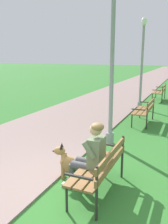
% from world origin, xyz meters
% --- Properties ---
extents(ground_plane, '(120.00, 120.00, 0.00)m').
position_xyz_m(ground_plane, '(0.00, 0.00, 0.00)').
color(ground_plane, '#33752D').
extents(paved_path, '(3.62, 60.00, 0.04)m').
position_xyz_m(paved_path, '(-2.01, 24.00, 0.02)').
color(paved_path, gray).
rests_on(paved_path, ground).
extents(park_bench_near, '(0.55, 1.50, 0.85)m').
position_xyz_m(park_bench_near, '(0.71, 0.45, 0.51)').
color(park_bench_near, olive).
rests_on(park_bench_near, ground).
extents(park_bench_mid, '(0.55, 1.50, 0.85)m').
position_xyz_m(park_bench_mid, '(0.60, 5.21, 0.51)').
color(park_bench_mid, olive).
rests_on(park_bench_mid, ground).
extents(park_bench_far, '(0.55, 1.50, 0.85)m').
position_xyz_m(park_bench_far, '(0.54, 10.10, 0.51)').
color(park_bench_far, olive).
rests_on(park_bench_far, ground).
extents(person_seated_on_near_bench, '(0.74, 0.49, 1.25)m').
position_xyz_m(person_seated_on_near_bench, '(0.50, 0.48, 0.68)').
color(person_seated_on_near_bench, '#4C4C51').
rests_on(person_seated_on_near_bench, ground).
extents(dog_shepherd, '(0.80, 0.43, 0.71)m').
position_xyz_m(dog_shepherd, '(0.02, 0.71, 0.26)').
color(dog_shepherd, '#B27F47').
rests_on(dog_shepherd, ground).
extents(lamp_post_near, '(0.24, 0.24, 4.20)m').
position_xyz_m(lamp_post_near, '(0.10, 2.83, 2.17)').
color(lamp_post_near, gray).
rests_on(lamp_post_near, ground).
extents(lamp_post_mid, '(0.24, 0.24, 3.90)m').
position_xyz_m(lamp_post_mid, '(-0.04, 7.62, 2.02)').
color(lamp_post_mid, gray).
rests_on(lamp_post_mid, ground).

